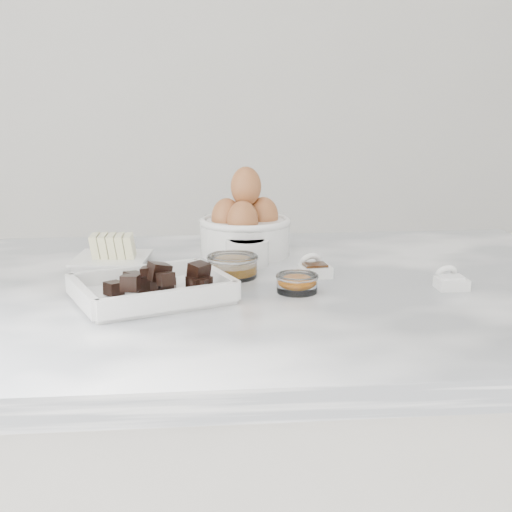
% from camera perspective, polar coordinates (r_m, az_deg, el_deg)
% --- Properties ---
extents(marble_slab, '(1.20, 0.80, 0.04)m').
position_cam_1_polar(marble_slab, '(1.14, -0.86, -3.30)').
color(marble_slab, white).
rests_on(marble_slab, cabinet).
extents(chocolate_dish, '(0.26, 0.24, 0.06)m').
position_cam_1_polar(chocolate_dish, '(1.06, -8.35, -2.25)').
color(chocolate_dish, white).
rests_on(chocolate_dish, marble_slab).
extents(butter_plate, '(0.14, 0.14, 0.05)m').
position_cam_1_polar(butter_plate, '(1.29, -11.59, 0.19)').
color(butter_plate, white).
rests_on(butter_plate, marble_slab).
extents(sugar_ramekin, '(0.08, 0.08, 0.05)m').
position_cam_1_polar(sugar_ramekin, '(1.26, -0.72, 0.37)').
color(sugar_ramekin, white).
rests_on(sugar_ramekin, marble_slab).
extents(egg_bowl, '(0.17, 0.17, 0.16)m').
position_cam_1_polar(egg_bowl, '(1.33, -0.88, 2.40)').
color(egg_bowl, white).
rests_on(egg_bowl, marble_slab).
extents(honey_bowl, '(0.09, 0.09, 0.04)m').
position_cam_1_polar(honey_bowl, '(1.18, -1.89, -0.77)').
color(honey_bowl, white).
rests_on(honey_bowl, marble_slab).
extents(zest_bowl, '(0.07, 0.07, 0.03)m').
position_cam_1_polar(zest_bowl, '(1.09, 3.30, -2.11)').
color(zest_bowl, white).
rests_on(zest_bowl, marble_slab).
extents(vanilla_spoon, '(0.06, 0.07, 0.04)m').
position_cam_1_polar(vanilla_spoon, '(1.19, 4.65, -0.99)').
color(vanilla_spoon, white).
rests_on(vanilla_spoon, marble_slab).
extents(salt_spoon, '(0.05, 0.06, 0.04)m').
position_cam_1_polar(salt_spoon, '(1.16, 15.28, -1.90)').
color(salt_spoon, white).
rests_on(salt_spoon, marble_slab).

